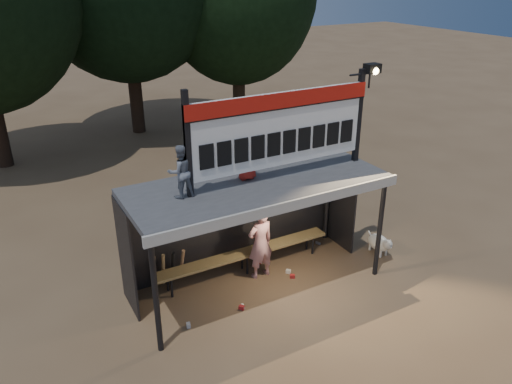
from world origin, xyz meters
The scene contains 10 objects.
ground centered at (0.00, 0.00, 0.00)m, with size 80.00×80.00×0.00m, color brown.
player centered at (0.21, 0.24, 0.80)m, with size 0.58×0.38×1.60m, color silver.
child_a centered at (-1.49, 0.05, 2.80)m, with size 0.47×0.36×0.96m, color slate.
child_b centered at (-0.10, 0.22, 2.79)m, with size 0.46×0.30×0.95m, color #A82219.
dugout_shelter centered at (0.00, 0.24, 1.85)m, with size 5.10×2.08×2.32m.
scoreboard_assembly centered at (0.56, -0.01, 3.32)m, with size 4.10×0.27×1.99m.
bench centered at (0.00, 0.55, 0.43)m, with size 4.00×0.35×0.48m.
dog centered at (3.04, -0.31, 0.28)m, with size 0.36×0.81×0.49m.
bats centered at (-1.62, 0.82, 0.43)m, with size 0.68×0.35×0.84m.
litter centered at (0.12, -0.09, 0.04)m, with size 3.92×1.43×0.08m.
Camera 1 is at (-4.22, -7.58, 6.03)m, focal length 35.00 mm.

